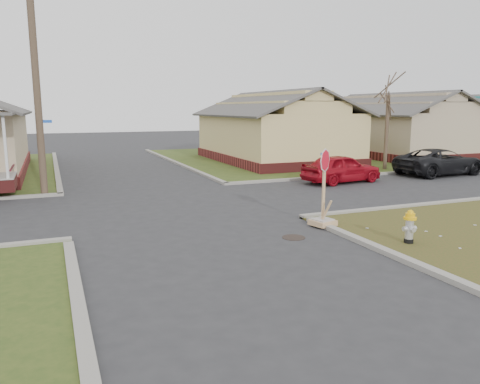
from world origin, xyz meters
name	(u,v)px	position (x,y,z in m)	size (l,w,h in m)	color
ground	(212,241)	(0.00, 0.00, 0.00)	(120.00, 120.00, 0.00)	#2A2A2C
verge_far_right	(401,153)	(22.00, 18.00, 0.03)	(37.00, 19.00, 0.05)	#304418
curbs	(168,206)	(0.00, 5.00, 0.00)	(80.00, 40.00, 0.12)	gray
manhole	(294,237)	(2.20, -0.50, 0.01)	(0.64, 0.64, 0.01)	black
side_house_yellow	(275,128)	(10.00, 16.50, 2.19)	(7.60, 11.60, 4.70)	maroon
side_house_tan	(396,126)	(20.00, 16.50, 2.19)	(7.60, 11.60, 4.70)	maroon
utility_pole	(36,79)	(-4.20, 8.90, 4.66)	(1.80, 0.28, 9.00)	#473629
tree_mid_right	(387,132)	(14.00, 10.20, 2.15)	(0.22, 0.22, 4.20)	#473629
fire_hydrant	(410,225)	(4.67, -2.22, 0.54)	(0.33, 0.33, 0.89)	black
stop_sign	(323,209)	(3.59, 0.24, 0.55)	(0.66, 0.64, 2.32)	tan
red_sedan	(341,168)	(8.98, 7.21, 0.68)	(1.62, 4.02, 1.37)	#9D0B17
dark_pickup	(440,162)	(15.38, 7.48, 0.70)	(2.32, 5.03, 1.40)	black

